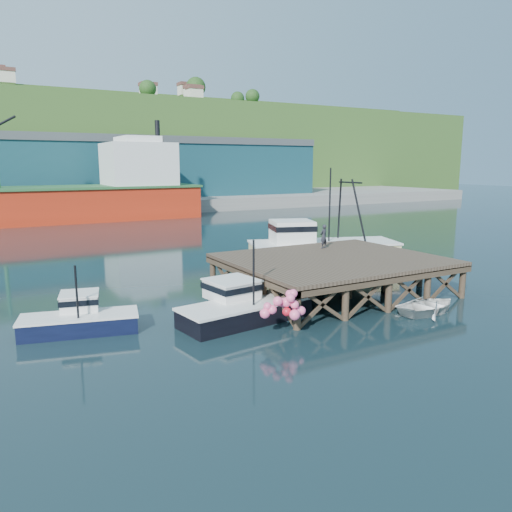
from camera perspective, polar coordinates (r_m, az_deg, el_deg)
ground at (r=27.49m, az=-0.46°, el=-5.57°), size 300.00×300.00×0.00m
wharf at (r=29.87m, az=8.99°, el=-0.57°), size 12.00×10.00×2.62m
far_quay at (r=94.24m, az=-21.62°, el=5.73°), size 160.00×40.00×2.00m
warehouse_mid at (r=89.06m, az=-21.40°, el=9.06°), size 28.00×16.00×9.00m
warehouse_right at (r=97.97m, az=-3.53°, el=9.81°), size 30.00×16.00×9.00m
cargo_ship at (r=71.39m, az=-26.01°, el=5.98°), size 55.50×10.00×13.75m
hillside at (r=123.84m, az=-23.92°, el=11.17°), size 220.00×50.00×22.00m
boat_navy at (r=24.45m, az=-19.51°, el=-6.64°), size 5.48×3.46×3.25m
boat_black at (r=24.63m, az=-1.58°, el=-5.65°), size 6.94×5.79×4.13m
trawler at (r=37.54m, az=7.41°, el=1.05°), size 11.62×7.24×7.33m
dinghy at (r=27.39m, az=19.14°, el=-5.39°), size 3.86×2.87×0.77m
dockworker at (r=33.04m, az=7.73°, el=2.23°), size 0.65×0.51×1.57m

